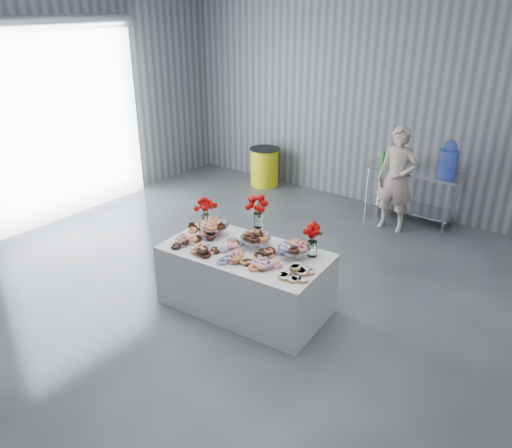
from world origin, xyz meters
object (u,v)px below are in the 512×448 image
(display_table, at_px, (245,279))
(prep_table, at_px, (412,186))
(person, at_px, (397,179))
(trash_barrel, at_px, (264,167))
(water_jug, at_px, (448,160))

(display_table, bearing_deg, prep_table, 80.85)
(display_table, height_order, person, person)
(prep_table, bearing_deg, display_table, -99.15)
(prep_table, bearing_deg, trash_barrel, -180.00)
(water_jug, distance_m, trash_barrel, 3.54)
(water_jug, relative_size, person, 0.33)
(trash_barrel, bearing_deg, prep_table, 0.00)
(person, bearing_deg, display_table, -101.99)
(trash_barrel, bearing_deg, water_jug, 0.00)
(prep_table, height_order, person, person)
(water_jug, xyz_separation_m, person, (-0.60, -0.44, -0.32))
(water_jug, relative_size, trash_barrel, 0.74)
(prep_table, relative_size, trash_barrel, 2.01)
(water_jug, bearing_deg, trash_barrel, 180.00)
(prep_table, distance_m, water_jug, 0.73)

